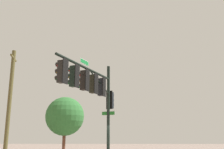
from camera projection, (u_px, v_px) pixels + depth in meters
The scene contains 3 objects.
signal_pole_assembly at pixel (93, 90), 15.48m from camera, with size 6.24×2.83×6.46m.
utility_pole at pixel (9, 102), 19.98m from camera, with size 1.79×0.43×8.48m.
tree_near at pixel (65, 116), 24.99m from camera, with size 3.66×3.66×5.55m.
Camera 1 is at (17.25, 0.72, 1.74)m, focal length 42.16 mm.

